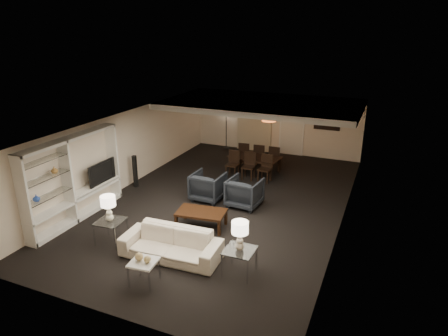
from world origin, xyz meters
TOP-DOWN VIEW (x-y plane):
  - floor at (0.00, 0.00)m, footprint 11.00×11.00m
  - ceiling at (0.00, 0.00)m, footprint 7.00×11.00m
  - wall_back at (0.00, 5.50)m, footprint 7.00×0.02m
  - wall_front at (0.00, -5.50)m, footprint 7.00×0.02m
  - wall_left at (-3.50, 0.00)m, footprint 0.02×11.00m
  - wall_right at (3.50, 0.00)m, footprint 0.02×11.00m
  - ceiling_soffit at (0.00, 3.50)m, footprint 7.00×4.00m
  - curtains at (-0.90, 5.42)m, footprint 1.50×0.12m
  - door at (0.70, 5.47)m, footprint 0.90×0.05m
  - painting at (2.10, 5.46)m, footprint 0.95×0.04m
  - media_unit at (-3.31, -2.60)m, footprint 0.38×3.40m
  - pendant_light at (0.30, 3.50)m, footprint 0.52×0.52m
  - sofa at (0.07, -3.32)m, footprint 2.37×1.02m
  - coffee_table at (0.07, -1.72)m, footprint 1.37×0.90m
  - armchair_left at (-0.53, -0.02)m, footprint 0.96×0.98m
  - armchair_right at (0.67, -0.02)m, footprint 1.00×1.02m
  - side_table_left at (-1.63, -3.32)m, footprint 0.70×0.70m
  - side_table_right at (1.77, -3.32)m, footprint 0.64×0.64m
  - table_lamp_left at (-1.63, -3.32)m, footprint 0.40×0.40m
  - table_lamp_right at (1.77, -3.32)m, footprint 0.40×0.40m
  - marble_table at (0.07, -4.42)m, footprint 0.59×0.59m
  - gold_gourd_a at (-0.03, -4.42)m, footprint 0.17×0.17m
  - gold_gourd_b at (0.17, -4.42)m, footprint 0.15×0.15m
  - television at (-3.28, -1.64)m, footprint 1.10×0.14m
  - vase_blue at (-3.31, -3.90)m, footprint 0.17×0.17m
  - vase_amber at (-3.31, -3.23)m, footprint 0.17×0.17m
  - floor_speaker at (-3.20, -0.02)m, footprint 0.13×0.13m
  - dining_table at (0.03, 2.74)m, footprint 1.92×1.23m
  - chair_nl at (-0.57, 2.09)m, footprint 0.44×0.44m
  - chair_nm at (0.03, 2.09)m, footprint 0.45×0.45m
  - chair_nr at (0.63, 2.09)m, footprint 0.47×0.47m
  - chair_fl at (-0.57, 3.39)m, footprint 0.48×0.48m
  - chair_fm at (0.03, 3.39)m, footprint 0.47×0.47m
  - chair_fr at (0.63, 3.39)m, footprint 0.44×0.44m
  - floor_lamp at (-2.11, 5.20)m, footprint 0.32×0.32m

SIDE VIEW (x-z plane):
  - floor at x=0.00m, z-range 0.00..0.00m
  - coffee_table at x=0.07m, z-range 0.00..0.46m
  - marble_table at x=0.07m, z-range 0.00..0.53m
  - side_table_left at x=-1.63m, z-range 0.00..0.60m
  - side_table_right at x=1.77m, z-range 0.00..0.60m
  - dining_table at x=0.03m, z-range 0.00..0.63m
  - sofa at x=0.07m, z-range 0.00..0.68m
  - armchair_left at x=-0.53m, z-range 0.00..0.87m
  - armchair_right at x=0.67m, z-range 0.00..0.87m
  - chair_nl at x=-0.57m, z-range 0.00..0.94m
  - chair_nm at x=0.03m, z-range 0.00..0.94m
  - chair_nr at x=0.63m, z-range 0.00..0.94m
  - chair_fl at x=-0.57m, z-range 0.00..0.94m
  - chair_fm at x=0.03m, z-range 0.00..0.94m
  - chair_fr at x=0.63m, z-range 0.00..0.94m
  - floor_speaker at x=-3.20m, z-range 0.00..1.08m
  - gold_gourd_b at x=0.17m, z-range 0.53..0.68m
  - gold_gourd_a at x=-0.03m, z-range 0.53..0.70m
  - floor_lamp at x=-2.11m, z-range 0.00..1.67m
  - table_lamp_left at x=-1.63m, z-range 0.60..1.26m
  - table_lamp_right at x=1.77m, z-range 0.60..1.26m
  - door at x=0.70m, z-range 0.00..2.10m
  - television at x=-3.28m, z-range 0.75..1.38m
  - vase_blue at x=-3.31m, z-range 1.06..1.24m
  - media_unit at x=-3.31m, z-range 0.00..2.35m
  - curtains at x=-0.90m, z-range 0.00..2.40m
  - wall_back at x=0.00m, z-range 0.00..2.50m
  - wall_front at x=0.00m, z-range 0.00..2.50m
  - wall_left at x=-3.50m, z-range 0.00..2.50m
  - wall_right at x=3.50m, z-range 0.00..2.50m
  - painting at x=2.10m, z-range 1.23..1.88m
  - vase_amber at x=-3.31m, z-range 1.56..1.74m
  - pendant_light at x=0.30m, z-range 1.80..2.04m
  - ceiling_soffit at x=0.00m, z-range 2.30..2.50m
  - ceiling at x=0.00m, z-range 2.49..2.51m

